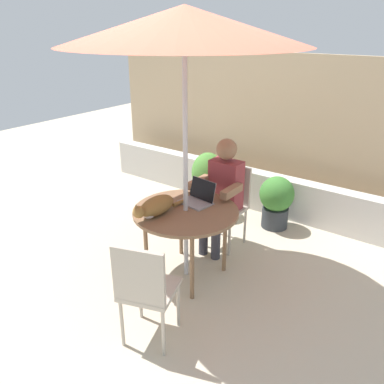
{
  "coord_description": "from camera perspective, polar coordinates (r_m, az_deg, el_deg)",
  "views": [
    {
      "loc": [
        2.02,
        -2.66,
        2.34
      ],
      "look_at": [
        0.0,
        0.1,
        0.87
      ],
      "focal_mm": 36.82,
      "sensor_mm": 36.0,
      "label": 1
    }
  ],
  "objects": [
    {
      "name": "person_seated",
      "position": [
        4.21,
        4.39,
        0.38
      ],
      "size": [
        0.48,
        0.48,
        1.25
      ],
      "color": "maroon",
      "rests_on": "ground"
    },
    {
      "name": "ground_plane",
      "position": [
        4.08,
        -0.85,
        -11.7
      ],
      "size": [
        14.0,
        14.0,
        0.0
      ],
      "primitive_type": "plane",
      "color": "beige"
    },
    {
      "name": "potted_plant_near_fence",
      "position": [
        4.89,
        12.11,
        -1.15
      ],
      "size": [
        0.42,
        0.42,
        0.66
      ],
      "color": "#33383D",
      "rests_on": "ground"
    },
    {
      "name": "planter_wall_low",
      "position": [
        5.33,
        10.95,
        -0.1
      ],
      "size": [
        5.35,
        0.2,
        0.52
      ],
      "primitive_type": "cube",
      "color": "beige",
      "rests_on": "ground"
    },
    {
      "name": "potted_plant_by_chair",
      "position": [
        5.1,
        2.3,
        1.98
      ],
      "size": [
        0.42,
        0.42,
        0.83
      ],
      "color": "#33383D",
      "rests_on": "ground"
    },
    {
      "name": "fence_back",
      "position": [
        5.59,
        14.08,
        8.69
      ],
      "size": [
        5.95,
        0.08,
        1.99
      ],
      "primitive_type": "cube",
      "color": "tan",
      "rests_on": "ground"
    },
    {
      "name": "patio_table",
      "position": [
        3.74,
        -0.91,
        -3.45
      ],
      "size": [
        1.0,
        1.0,
        0.72
      ],
      "color": "brown",
      "rests_on": "ground"
    },
    {
      "name": "chair_empty",
      "position": [
        3.03,
        -6.85,
        -13.39
      ],
      "size": [
        0.51,
        0.51,
        0.91
      ],
      "color": "#B2A899",
      "rests_on": "ground"
    },
    {
      "name": "laptop",
      "position": [
        3.86,
        1.05,
        -0.58
      ],
      "size": [
        0.33,
        0.29,
        0.21
      ],
      "color": "gray",
      "rests_on": "patio_table"
    },
    {
      "name": "chair_occupied",
      "position": [
        4.4,
        5.42,
        -1.0
      ],
      "size": [
        0.4,
        0.4,
        0.91
      ],
      "color": "#B2A899",
      "rests_on": "ground"
    },
    {
      "name": "cat",
      "position": [
        3.6,
        -5.37,
        -2.13
      ],
      "size": [
        0.21,
        0.65,
        0.17
      ],
      "color": "olive",
      "rests_on": "patio_table"
    },
    {
      "name": "patio_umbrella",
      "position": [
        3.34,
        -1.1,
        22.9
      ],
      "size": [
        2.04,
        2.04,
        2.47
      ],
      "color": "#B7B7BC",
      "rests_on": "ground"
    }
  ]
}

